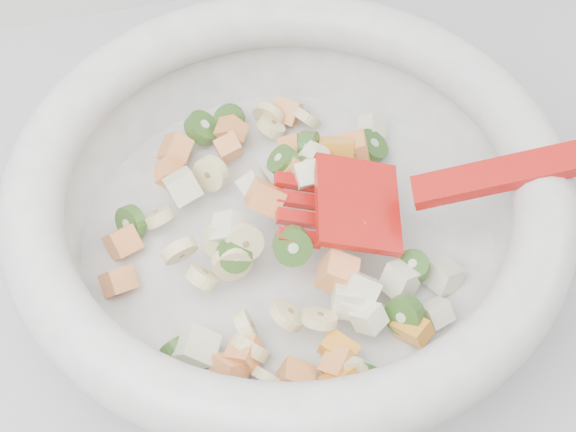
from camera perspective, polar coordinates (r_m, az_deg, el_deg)
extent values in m
cylinder|color=silver|center=(0.65, 0.00, -2.10)|extent=(0.31, 0.31, 0.02)
torus|color=silver|center=(0.59, 0.00, 2.05)|extent=(0.38, 0.38, 0.04)
cylinder|color=beige|center=(0.61, -4.27, -1.64)|extent=(0.03, 0.02, 0.03)
cylinder|color=beige|center=(0.64, -8.35, -0.06)|extent=(0.03, 0.03, 0.03)
cylinder|color=beige|center=(0.57, 4.23, -10.20)|extent=(0.03, 0.02, 0.03)
cylinder|color=beige|center=(0.62, 6.40, -1.32)|extent=(0.03, 0.03, 0.03)
cylinder|color=beige|center=(0.71, 1.15, 6.43)|extent=(0.03, 0.03, 0.03)
cylinder|color=beige|center=(0.59, -2.83, -1.73)|extent=(0.04, 0.02, 0.03)
cylinder|color=beige|center=(0.61, -7.04, -2.26)|extent=(0.03, 0.02, 0.03)
cylinder|color=beige|center=(0.57, -1.29, -10.50)|extent=(0.03, 0.02, 0.03)
cylinder|color=beige|center=(0.59, 4.04, -4.45)|extent=(0.01, 0.03, 0.03)
cylinder|color=beige|center=(0.59, -5.57, -4.00)|extent=(0.03, 0.03, 0.03)
cylinder|color=beige|center=(0.63, 5.95, 1.11)|extent=(0.02, 0.04, 0.04)
cylinder|color=beige|center=(0.58, -2.75, -7.20)|extent=(0.02, 0.03, 0.03)
cylinder|color=beige|center=(0.70, -1.11, 5.81)|extent=(0.03, 0.03, 0.02)
cylinder|color=beige|center=(0.58, -2.48, -8.47)|extent=(0.03, 0.03, 0.04)
cylinder|color=beige|center=(0.66, -5.00, 2.76)|extent=(0.03, 0.03, 0.04)
cylinder|color=beige|center=(0.58, -0.01, -6.40)|extent=(0.03, 0.04, 0.03)
cylinder|color=beige|center=(0.71, -1.30, 6.54)|extent=(0.03, 0.02, 0.03)
cylinder|color=beige|center=(0.58, 2.05, -6.67)|extent=(0.03, 0.03, 0.02)
cylinder|color=beige|center=(0.60, -3.66, -3.04)|extent=(0.03, 0.01, 0.03)
cube|color=#FFB050|center=(0.58, -2.82, -8.82)|extent=(0.03, 0.03, 0.02)
cube|color=#FFB050|center=(0.58, -3.83, -10.02)|extent=(0.03, 0.03, 0.03)
cube|color=#FFB050|center=(0.68, -3.89, 4.43)|extent=(0.02, 0.02, 0.03)
cube|color=#FFB050|center=(0.61, -1.47, 1.22)|extent=(0.03, 0.03, 0.04)
cube|color=#FFB050|center=(0.62, -10.88, -4.17)|extent=(0.03, 0.03, 0.03)
cube|color=#FFB050|center=(0.58, 3.34, -9.56)|extent=(0.03, 0.03, 0.03)
cube|color=#FFB050|center=(0.64, -10.65, -1.68)|extent=(0.03, 0.03, 0.03)
cube|color=#FFB050|center=(0.69, -7.30, 4.29)|extent=(0.03, 0.03, 0.03)
cube|color=#FFB050|center=(0.72, -0.12, 6.78)|extent=(0.03, 0.03, 0.03)
cube|color=#FFB050|center=(0.61, 4.16, -0.36)|extent=(0.03, 0.03, 0.03)
cube|color=#FFB050|center=(0.67, -7.70, 2.81)|extent=(0.02, 0.02, 0.02)
cube|color=#FFB050|center=(0.58, 0.48, -10.59)|extent=(0.03, 0.03, 0.03)
cube|color=#FFB050|center=(0.64, 0.25, 3.12)|extent=(0.03, 0.02, 0.03)
cube|color=#FFB050|center=(0.67, 0.36, 4.15)|extent=(0.03, 0.03, 0.03)
cube|color=#FFB050|center=(0.67, 4.34, 4.26)|extent=(0.03, 0.03, 0.03)
cube|color=#FFB050|center=(0.59, 3.20, -3.68)|extent=(0.03, 0.03, 0.03)
cube|color=#FFB050|center=(0.69, -3.70, 5.57)|extent=(0.03, 0.03, 0.03)
cylinder|color=#51A135|center=(0.59, 7.54, -6.36)|extent=(0.03, 0.04, 0.03)
cylinder|color=#51A135|center=(0.71, -3.82, 6.26)|extent=(0.04, 0.03, 0.03)
cylinder|color=#51A135|center=(0.70, -5.59, 5.69)|extent=(0.04, 0.04, 0.03)
cylinder|color=#51A135|center=(0.59, 0.29, -1.94)|extent=(0.04, 0.03, 0.04)
cylinder|color=#51A135|center=(0.58, 4.61, -10.06)|extent=(0.03, 0.02, 0.03)
cylinder|color=#51A135|center=(0.61, 8.10, -3.27)|extent=(0.03, 0.03, 0.02)
cylinder|color=#51A135|center=(0.59, -7.09, -8.52)|extent=(0.03, 0.02, 0.03)
cylinder|color=#51A135|center=(0.64, -0.36, 3.58)|extent=(0.03, 0.03, 0.03)
cylinder|color=#51A135|center=(0.65, -10.13, -0.42)|extent=(0.03, 0.03, 0.04)
cylinder|color=#51A135|center=(0.69, 5.37, 4.48)|extent=(0.04, 0.04, 0.03)
cylinder|color=#51A135|center=(0.63, 1.41, 3.15)|extent=(0.03, 0.03, 0.02)
cylinder|color=#51A135|center=(0.67, 3.99, 3.92)|extent=(0.03, 0.02, 0.03)
cylinder|color=#51A135|center=(0.60, -3.51, -2.55)|extent=(0.03, 0.03, 0.03)
cylinder|color=#51A135|center=(0.66, 1.36, 4.48)|extent=(0.03, 0.03, 0.03)
cube|color=beige|center=(0.60, -3.77, -0.85)|extent=(0.03, 0.03, 0.03)
cube|color=beige|center=(0.58, -6.13, -8.38)|extent=(0.04, 0.04, 0.04)
cube|color=beige|center=(0.62, 1.29, 2.65)|extent=(0.02, 0.02, 0.03)
cube|color=beige|center=(0.59, 3.82, -5.42)|extent=(0.03, 0.03, 0.03)
cube|color=beige|center=(0.59, 4.57, -4.85)|extent=(0.03, 0.04, 0.04)
cube|color=beige|center=(0.58, 5.23, -6.58)|extent=(0.03, 0.03, 0.02)
cube|color=beige|center=(0.63, 10.04, -3.84)|extent=(0.03, 0.03, 0.03)
cube|color=beige|center=(0.61, 7.31, -4.09)|extent=(0.03, 0.03, 0.03)
cube|color=beige|center=(0.59, 4.03, -5.23)|extent=(0.03, 0.02, 0.02)
cube|color=beige|center=(0.66, 1.55, 3.68)|extent=(0.03, 0.03, 0.03)
cube|color=beige|center=(0.65, -6.83, 1.89)|extent=(0.03, 0.03, 0.03)
cube|color=beige|center=(0.60, 9.60, -6.22)|extent=(0.02, 0.02, 0.02)
cube|color=beige|center=(0.64, 1.81, 3.64)|extent=(0.02, 0.02, 0.03)
cube|color=beige|center=(0.63, -2.23, 2.13)|extent=(0.03, 0.03, 0.03)
cube|color=beige|center=(0.70, 5.44, 5.77)|extent=(0.03, 0.02, 0.03)
cube|color=orange|center=(0.59, 8.04, -7.21)|extent=(0.03, 0.03, 0.02)
cube|color=orange|center=(0.57, 3.41, -10.62)|extent=(0.03, 0.03, 0.02)
cube|color=orange|center=(0.66, 3.15, 4.44)|extent=(0.03, 0.03, 0.02)
cube|color=orange|center=(0.58, 3.31, -8.57)|extent=(0.03, 0.03, 0.02)
cube|color=#AD130F|center=(0.60, 4.52, 0.77)|extent=(0.08, 0.08, 0.03)
cube|color=#AD130F|center=(0.62, 0.50, 2.21)|extent=(0.03, 0.02, 0.02)
cube|color=#AD130F|center=(0.61, 0.58, 1.04)|extent=(0.03, 0.02, 0.02)
cube|color=#AD130F|center=(0.60, 0.66, -0.16)|extent=(0.03, 0.02, 0.02)
cube|color=#AD130F|center=(0.59, 0.74, -1.41)|extent=(0.03, 0.02, 0.02)
cube|color=#AD130F|center=(0.61, 18.15, 3.58)|extent=(0.21, 0.07, 0.07)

